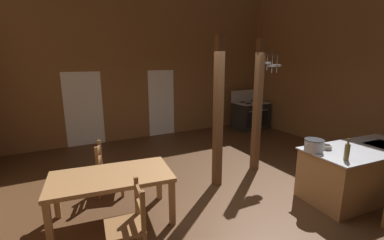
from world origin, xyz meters
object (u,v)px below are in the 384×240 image
Objects in this scene: dining_table at (112,180)px; stockpot_on_counter at (314,145)px; stove_range at (250,115)px; ladderback_chair_by_post at (129,224)px; bottle_tall_on_counter at (347,152)px; mixing_bowl_on_counter at (325,147)px; kitchen_island at (361,171)px; ladderback_chair_near_window at (108,170)px.

stockpot_on_counter is at bearing -17.16° from dining_table.
stockpot_on_counter is at bearing -118.13° from stove_range.
stove_range is at bearing 61.87° from stockpot_on_counter.
ladderback_chair_by_post is at bearing -141.84° from stove_range.
mixing_bowl_on_counter is at bearing 68.36° from bottle_tall_on_counter.
mixing_bowl_on_counter is at bearing -114.98° from stove_range.
kitchen_island is 4.46m from ladderback_chair_near_window.
stockpot_on_counter is (-0.95, 0.28, 0.55)m from kitchen_island.
stove_range is 4.76m from mixing_bowl_on_counter.
ladderback_chair_by_post is at bearing 169.54° from bottle_tall_on_counter.
dining_table is at bearing 155.66° from bottle_tall_on_counter.
mixing_bowl_on_counter is at bearing -15.88° from dining_table.
ladderback_chair_near_window is at bearing 151.70° from kitchen_island.
dining_table is at bearing 162.84° from stockpot_on_counter.
mixing_bowl_on_counter is at bearing -1.75° from ladderback_chair_by_post.
ladderback_chair_near_window is 3.54m from stockpot_on_counter.
kitchen_island is 1.13m from stockpot_on_counter.
ladderback_chair_by_post is 3.25m from bottle_tall_on_counter.
mixing_bowl_on_counter is (3.34, -0.10, 0.47)m from ladderback_chair_by_post.
stove_range reaches higher than bottle_tall_on_counter.
stockpot_on_counter is at bearing 178.44° from mixing_bowl_on_counter.
bottle_tall_on_counter is at bearing -111.64° from mixing_bowl_on_counter.
stockpot_on_counter is 0.50m from bottle_tall_on_counter.
ladderback_chair_near_window is 4.84× the size of mixing_bowl_on_counter.
stockpot_on_counter is (2.98, -1.84, 0.54)m from ladderback_chair_near_window.
kitchen_island is 0.85m from mixing_bowl_on_counter.
stockpot_on_counter is at bearing -31.65° from ladderback_chair_near_window.
stockpot_on_counter reaches higher than ladderback_chair_by_post.
ladderback_chair_near_window reaches higher than dining_table.
stove_range is 1.39× the size of ladderback_chair_by_post.
mixing_bowl_on_counter reaches higher than ladderback_chair_by_post.
ladderback_chair_by_post is (-5.34, -4.19, -0.03)m from stove_range.
bottle_tall_on_counter reaches higher than ladderback_chair_near_window.
bottle_tall_on_counter reaches higher than ladderback_chair_by_post.
ladderback_chair_near_window reaches higher than kitchen_island.
stove_range is at bearing 73.57° from kitchen_island.
mixing_bowl_on_counter is 0.52m from bottle_tall_on_counter.
stove_range is at bearing 31.90° from dining_table.
dining_table is (-5.36, -3.34, 0.17)m from stove_range.
kitchen_island is 1.69× the size of stove_range.
ladderback_chair_by_post is at bearing -88.18° from dining_table.
stove_range is 4.89m from stockpot_on_counter.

